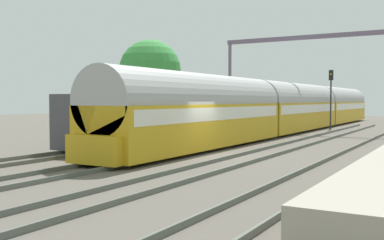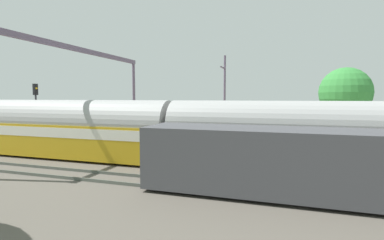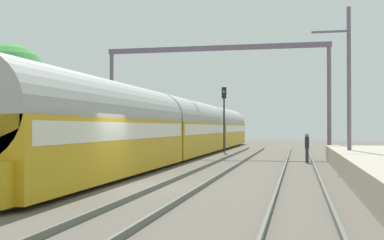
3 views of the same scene
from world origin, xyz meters
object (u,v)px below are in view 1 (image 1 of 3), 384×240
at_px(railway_signal_far, 331,91).
at_px(catenary_gantry, 318,59).
at_px(passenger_train, 295,107).
at_px(freight_car, 151,119).

height_order(railway_signal_far, catenary_gantry, catenary_gantry).
height_order(passenger_train, railway_signal_far, railway_signal_far).
height_order(freight_car, railway_signal_far, railway_signal_far).
distance_m(passenger_train, freight_car, 15.77).
height_order(passenger_train, catenary_gantry, catenary_gantry).
relative_size(freight_car, railway_signal_far, 2.48).
relative_size(railway_signal_far, catenary_gantry, 0.33).
bearing_deg(passenger_train, freight_car, -104.32).
bearing_deg(catenary_gantry, railway_signal_far, 90.40).
bearing_deg(freight_car, catenary_gantry, 68.85).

